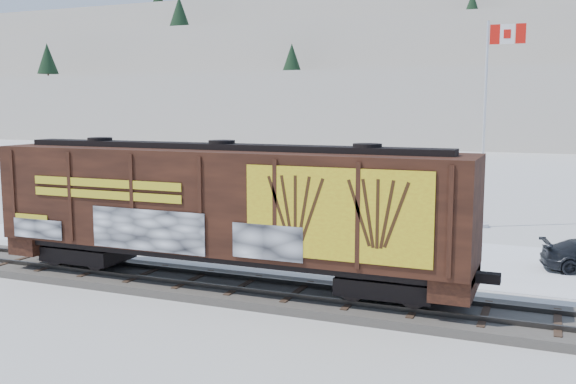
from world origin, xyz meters
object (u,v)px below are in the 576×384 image
at_px(hopper_railcar, 223,205).
at_px(car_white, 367,231).
at_px(car_silver, 194,218).
at_px(flagpole, 485,154).

bearing_deg(hopper_railcar, car_white, 71.08).
height_order(hopper_railcar, car_silver, hopper_railcar).
distance_m(flagpole, car_silver, 15.55).
distance_m(hopper_railcar, flagpole, 17.42).
xyz_separation_m(flagpole, car_white, (-4.28, -7.56, -3.08)).
bearing_deg(hopper_railcar, flagpole, 65.82).
bearing_deg(car_silver, car_white, -84.42).
bearing_deg(flagpole, car_white, -119.49).
distance_m(hopper_railcar, car_white, 9.06).
bearing_deg(car_white, car_silver, 112.41).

